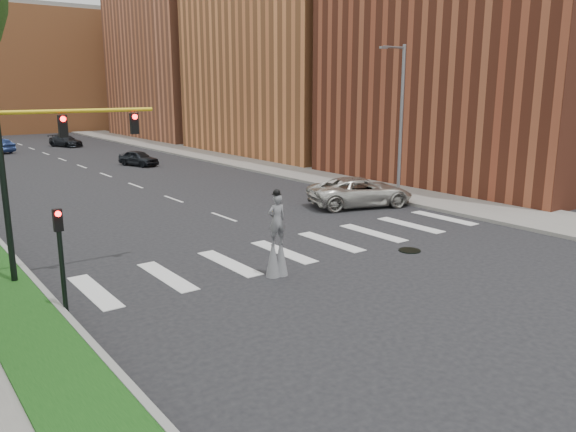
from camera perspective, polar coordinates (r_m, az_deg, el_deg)
The scene contains 14 objects.
ground_plane at distance 23.04m, azimuth 3.54°, elevation -3.69°, with size 160.00×160.00×0.00m, color black.
sidewalk_right at distance 50.11m, azimuth -3.98°, elevation 5.43°, with size 5.00×90.00×0.18m, color slate.
manhole at distance 23.71m, azimuth 12.25°, elevation -3.44°, with size 0.90×0.90×0.04m, color black.
building_near at distance 44.20m, azimuth 19.89°, elevation 17.92°, with size 16.00×20.00×22.00m, color brown.
building_mid at distance 59.51m, azimuth 1.20°, elevation 18.13°, with size 16.00×22.00×24.00m, color #CC7540.
building_far at distance 79.67m, azimuth -9.84°, elevation 15.18°, with size 16.00×22.00×20.00m, color #B26342.
building_backdrop at distance 97.02m, azimuth -25.24°, elevation 13.14°, with size 26.00×14.00×18.00m, color #CC7540.
streetlight at distance 34.05m, azimuth 11.33°, elevation 9.83°, with size 2.05×0.20×9.00m.
traffic_signal at distance 20.49m, azimuth -23.74°, elevation 5.03°, with size 5.30×0.23×6.20m.
secondary_signal at distance 17.45m, azimuth -22.08°, elevation -3.44°, with size 0.25×0.21×3.23m.
stilt_performer at distance 19.82m, azimuth -1.14°, elevation -2.58°, with size 0.84×0.56×3.15m.
suv_crossing at distance 32.05m, azimuth 7.36°, elevation 2.47°, with size 2.74×5.94×1.65m, color beige.
car_near at distance 50.23m, azimuth -14.95°, elevation 5.70°, with size 1.56×3.87×1.32m, color black.
car_far at distance 69.38m, azimuth -21.66°, elevation 7.10°, with size 1.81×4.46×1.30m, color black.
Camera 1 is at (-14.29, -16.84, 6.57)m, focal length 35.00 mm.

